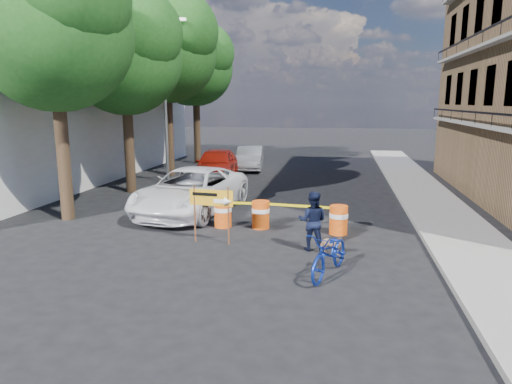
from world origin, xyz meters
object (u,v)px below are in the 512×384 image
at_px(sedan_red, 216,164).
at_px(dog, 331,245).
at_px(detour_sign, 216,203).
at_px(pedestrian, 313,221).
at_px(suv_white, 191,191).
at_px(barrel_far_right, 339,219).
at_px(barrel_mid_right, 261,214).
at_px(barrel_far_left, 180,210).
at_px(bicycle, 331,233).
at_px(barrel_mid_left, 223,213).
at_px(sedan_silver, 250,158).

bearing_deg(sedan_red, dog, -67.42).
distance_m(detour_sign, pedestrian, 2.78).
distance_m(pedestrian, dog, 0.85).
height_order(detour_sign, sedan_red, detour_sign).
bearing_deg(suv_white, barrel_far_right, -11.53).
height_order(barrel_far_right, sedan_red, sedan_red).
bearing_deg(barrel_mid_right, barrel_far_left, 179.63).
xyz_separation_m(barrel_mid_right, bicycle, (2.31, -3.79, 0.58)).
bearing_deg(barrel_mid_left, detour_sign, -81.18).
distance_m(barrel_far_right, sedan_silver, 14.06).
height_order(barrel_mid_right, detour_sign, detour_sign).
relative_size(barrel_mid_left, sedan_red, 0.18).
bearing_deg(detour_sign, pedestrian, 3.28).
bearing_deg(bicycle, dog, 108.85).
xyz_separation_m(pedestrian, suv_white, (-4.68, 3.61, -0.02)).
distance_m(dog, suv_white, 6.59).
relative_size(barrel_mid_left, sedan_silver, 0.21).
height_order(barrel_mid_right, suv_white, suv_white).
bearing_deg(sedan_silver, suv_white, -97.21).
distance_m(suv_white, sedan_silver, 11.09).
bearing_deg(barrel_far_left, sedan_red, 97.32).
distance_m(dog, sedan_red, 12.74).
xyz_separation_m(barrel_far_right, dog, (-0.18, -2.10, -0.19)).
distance_m(barrel_far_left, sedan_red, 8.85).
height_order(barrel_mid_left, barrel_far_right, same).
distance_m(barrel_far_left, barrel_far_right, 5.25).
distance_m(bicycle, dog, 1.65).
bearing_deg(detour_sign, barrel_mid_left, 103.45).
distance_m(barrel_far_left, barrel_mid_left, 1.52).
bearing_deg(sedan_silver, pedestrian, -79.49).
bearing_deg(pedestrian, dog, 149.20).
xyz_separation_m(bicycle, dog, (-0.00, 1.46, -0.77)).
height_order(barrel_mid_right, sedan_silver, sedan_silver).
bearing_deg(barrel_mid_right, barrel_far_right, -5.15).
relative_size(detour_sign, sedan_silver, 0.40).
height_order(barrel_far_left, sedan_red, sedan_red).
height_order(barrel_mid_right, pedestrian, pedestrian).
xyz_separation_m(pedestrian, sedan_silver, (-4.66, 14.70, -0.13)).
distance_m(pedestrian, sedan_red, 12.13).
bearing_deg(pedestrian, sedan_silver, -66.77).
height_order(pedestrian, dog, pedestrian).
bearing_deg(pedestrian, detour_sign, 4.33).
relative_size(detour_sign, sedan_red, 0.35).
height_order(bicycle, suv_white, bicycle).
xyz_separation_m(pedestrian, dog, (0.52, -0.39, -0.55)).
bearing_deg(sedan_red, pedestrian, -68.70).
bearing_deg(barrel_far_right, pedestrian, -112.47).
relative_size(barrel_far_right, sedan_red, 0.18).
bearing_deg(suv_white, pedestrian, -29.76).
relative_size(pedestrian, sedan_silver, 0.39).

